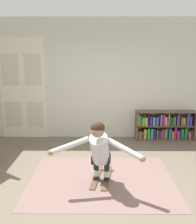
# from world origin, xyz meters

# --- Properties ---
(ground_plane) EXTENTS (7.20, 7.20, 0.00)m
(ground_plane) POSITION_xyz_m (0.00, 0.00, 0.00)
(ground_plane) COLOR #675B4C
(back_wall) EXTENTS (6.00, 0.10, 2.90)m
(back_wall) POSITION_xyz_m (0.00, 2.60, 1.45)
(back_wall) COLOR beige
(back_wall) RESTS_ON ground
(double_door) EXTENTS (1.22, 0.05, 2.45)m
(double_door) POSITION_xyz_m (-1.79, 2.54, 1.23)
(double_door) COLOR silver
(double_door) RESTS_ON ground
(rug) EXTENTS (2.39, 1.88, 0.01)m
(rug) POSITION_xyz_m (0.12, 0.29, 0.00)
(rug) COLOR #7A5F5A
(rug) RESTS_ON ground
(bookshelf) EXTENTS (1.45, 0.30, 0.71)m
(bookshelf) POSITION_xyz_m (1.67, 2.39, 0.32)
(bookshelf) COLOR brown
(bookshelf) RESTS_ON ground
(skis_pair) EXTENTS (0.39, 0.80, 0.07)m
(skis_pair) POSITION_xyz_m (0.13, 0.31, 0.02)
(skis_pair) COLOR brown
(skis_pair) RESTS_ON rug
(person_skier) EXTENTS (1.40, 0.80, 1.03)m
(person_skier) POSITION_xyz_m (0.09, 0.08, 0.64)
(person_skier) COLOR white
(person_skier) RESTS_ON skis_pair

